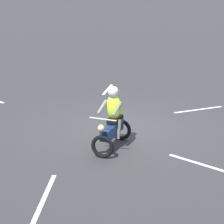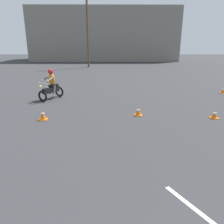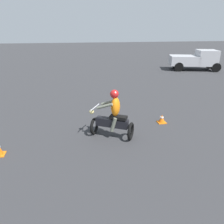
% 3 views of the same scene
% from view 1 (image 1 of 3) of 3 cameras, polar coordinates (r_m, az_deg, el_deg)
% --- Properties ---
extents(ground_plane, '(120.00, 120.00, 0.00)m').
position_cam_1_polar(ground_plane, '(12.85, 1.48, -2.14)').
color(ground_plane, '#333335').
extents(motorcycle_rider_foreground, '(1.39, 1.44, 1.66)m').
position_cam_1_polar(motorcycle_rider_foreground, '(11.21, 0.06, -1.28)').
color(motorcycle_rider_foreground, black).
rests_on(motorcycle_rider_foreground, ground).
extents(lane_stripe_ne, '(0.96, 1.85, 0.01)m').
position_cam_1_polar(lane_stripe_ne, '(9.23, -8.80, -10.92)').
color(lane_stripe_ne, silver).
rests_on(lane_stripe_ne, ground).
extents(lane_stripe_nw, '(1.04, 1.76, 0.01)m').
position_cam_1_polar(lane_stripe_nw, '(10.72, 12.01, -6.81)').
color(lane_stripe_nw, silver).
rests_on(lane_stripe_nw, ground).
extents(lane_stripe_w, '(1.83, 0.13, 0.01)m').
position_cam_1_polar(lane_stripe_w, '(14.82, 11.22, 0.32)').
color(lane_stripe_w, silver).
rests_on(lane_stripe_w, ground).
extents(lane_stripe_sw, '(0.94, 1.34, 0.01)m').
position_cam_1_polar(lane_stripe_sw, '(16.99, -0.58, 2.97)').
color(lane_stripe_sw, silver).
rests_on(lane_stripe_sw, ground).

